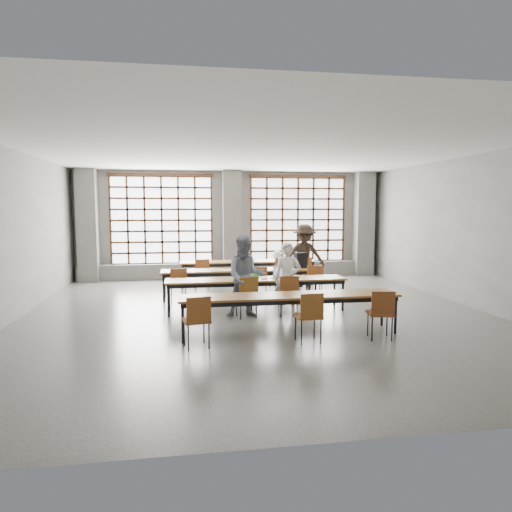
{
  "coord_description": "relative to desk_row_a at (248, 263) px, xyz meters",
  "views": [
    {
      "loc": [
        -1.55,
        -9.58,
        2.29
      ],
      "look_at": [
        0.03,
        0.4,
        1.23
      ],
      "focal_mm": 32.0,
      "sensor_mm": 36.0,
      "label": 1
    }
  ],
  "objects": [
    {
      "name": "wall_front",
      "position": [
        -0.31,
        -9.27,
        1.09
      ],
      "size": [
        10.0,
        0.0,
        10.0
      ],
      "primitive_type": "plane",
      "rotation": [
        -1.57,
        0.0,
        0.0
      ],
      "color": "#5D5D5B",
      "rests_on": "floor"
    },
    {
      "name": "chair_mid_left",
      "position": [
        -2.03,
        -2.48,
        -0.13
      ],
      "size": [
        0.52,
        0.52,
        0.88
      ],
      "color": "maroon",
      "rests_on": "floor"
    },
    {
      "name": "red_pouch",
      "position": [
        -1.69,
        -5.94,
        -0.16
      ],
      "size": [
        0.21,
        0.13,
        0.06
      ],
      "primitive_type": "cube",
      "rotation": [
        0.0,
        0.0,
        0.26
      ],
      "color": "maroon",
      "rests_on": "chair_near_left"
    },
    {
      "name": "paper_sheet_b",
      "position": [
        -0.75,
        -1.9,
        0.07
      ],
      "size": [
        0.3,
        0.21,
        0.0
      ],
      "primitive_type": "cube",
      "rotation": [
        0.0,
        0.0,
        -0.0
      ],
      "color": "white",
      "rests_on": "desk_row_b"
    },
    {
      "name": "laptop_back",
      "position": [
        1.33,
        0.11,
        0.13
      ],
      "size": [
        0.45,
        0.42,
        0.26
      ],
      "color": "#AFAEB3",
      "rests_on": "desk_row_a"
    },
    {
      "name": "mouse",
      "position": [
        0.66,
        -3.46,
        0.08
      ],
      "size": [
        0.11,
        0.08,
        0.04
      ],
      "primitive_type": "ellipsoid",
      "rotation": [
        0.0,
        0.0,
        -0.14
      ],
      "color": "silver",
      "rests_on": "desk_row_c"
    },
    {
      "name": "chair_back_right",
      "position": [
        1.58,
        -0.63,
        -0.13
      ],
      "size": [
        0.51,
        0.51,
        0.88
      ],
      "color": "brown",
      "rests_on": "floor"
    },
    {
      "name": "phone",
      "position": [
        -0.11,
        -3.54,
        0.07
      ],
      "size": [
        0.14,
        0.1,
        0.01
      ],
      "primitive_type": "cube",
      "rotation": [
        0.0,
        0.0,
        0.33
      ],
      "color": "black",
      "rests_on": "desk_row_c"
    },
    {
      "name": "backpack",
      "position": [
        1.15,
        -1.8,
        0.27
      ],
      "size": [
        0.36,
        0.28,
        0.4
      ],
      "primitive_type": "cube",
      "rotation": [
        0.0,
        0.0,
        0.27
      ],
      "color": "black",
      "rests_on": "desk_row_b"
    },
    {
      "name": "desk_row_c",
      "position": [
        -0.29,
        -3.44,
        0.0
      ],
      "size": [
        4.0,
        0.7,
        0.73
      ],
      "color": "brown",
      "rests_on": "floor"
    },
    {
      "name": "chair_front_right",
      "position": [
        0.3,
        -4.07,
        -0.13
      ],
      "size": [
        0.45,
        0.45,
        0.88
      ],
      "color": "brown",
      "rests_on": "floor"
    },
    {
      "name": "laptop_front",
      "position": [
        0.28,
        -3.33,
        0.13
      ],
      "size": [
        0.45,
        0.41,
        0.26
      ],
      "color": "#AEADB2",
      "rests_on": "desk_row_c"
    },
    {
      "name": "chair_near_right",
      "position": [
        1.5,
        -6.02,
        -0.13
      ],
      "size": [
        0.49,
        0.49,
        0.88
      ],
      "color": "maroon",
      "rests_on": "floor"
    },
    {
      "name": "column_mid",
      "position": [
        -0.31,
        1.45,
        1.09
      ],
      "size": [
        0.6,
        0.55,
        3.5
      ],
      "primitive_type": "cube",
      "color": "#51514F",
      "rests_on": "floor"
    },
    {
      "name": "chair_near_mid",
      "position": [
        0.22,
        -6.02,
        -0.13
      ],
      "size": [
        0.44,
        0.44,
        0.88
      ],
      "color": "brown",
      "rests_on": "floor"
    },
    {
      "name": "floor",
      "position": [
        -0.31,
        -3.77,
        -0.66
      ],
      "size": [
        11.0,
        11.0,
        0.0
      ],
      "primitive_type": "plane",
      "color": "#4E4E4B",
      "rests_on": "ground"
    },
    {
      "name": "wall_left",
      "position": [
        -5.31,
        -3.77,
        1.09
      ],
      "size": [
        0.0,
        11.0,
        11.0
      ],
      "primitive_type": "plane",
      "rotation": [
        1.57,
        0.0,
        1.57
      ],
      "color": "#5D5D5B",
      "rests_on": "floor"
    },
    {
      "name": "desk_row_b",
      "position": [
        -0.45,
        -1.85,
        0.0
      ],
      "size": [
        4.0,
        0.7,
        0.73
      ],
      "color": "brown",
      "rests_on": "floor"
    },
    {
      "name": "plastic_bag",
      "position": [
        0.9,
        0.05,
        0.21
      ],
      "size": [
        0.32,
        0.29,
        0.29
      ],
      "primitive_type": "ellipsoid",
      "rotation": [
        0.0,
        0.0,
        0.39
      ],
      "color": "silver",
      "rests_on": "desk_row_a"
    },
    {
      "name": "column_right",
      "position": [
        4.19,
        1.45,
        1.09
      ],
      "size": [
        0.6,
        0.55,
        3.5
      ],
      "primitive_type": "cube",
      "color": "#51514F",
      "rests_on": "floor"
    },
    {
      "name": "chair_back_left",
      "position": [
        -1.39,
        -0.63,
        -0.13
      ],
      "size": [
        0.46,
        0.47,
        0.88
      ],
      "color": "brown",
      "rests_on": "floor"
    },
    {
      "name": "chair_mid_right",
      "position": [
        1.33,
        -2.48,
        -0.13
      ],
      "size": [
        0.48,
        0.48,
        0.88
      ],
      "color": "brown",
      "rests_on": "floor"
    },
    {
      "name": "student_back",
      "position": [
        1.6,
        -0.5,
        0.25
      ],
      "size": [
        1.25,
        0.81,
        1.82
      ],
      "primitive_type": "imported",
      "rotation": [
        0.0,
        0.0,
        -0.12
      ],
      "color": "black",
      "rests_on": "floor"
    },
    {
      "name": "desk_row_d",
      "position": [
        0.01,
        -5.39,
        0.0
      ],
      "size": [
        4.0,
        0.7,
        0.73
      ],
      "color": "brown",
      "rests_on": "floor"
    },
    {
      "name": "green_box",
      "position": [
        -0.34,
        -3.36,
        0.11
      ],
      "size": [
        0.25,
        0.1,
        0.09
      ],
      "primitive_type": "cube",
      "rotation": [
        0.0,
        0.0,
        0.03
      ],
      "color": "#338B2D",
      "rests_on": "desk_row_c"
    },
    {
      "name": "paper_sheet_c",
      "position": [
        -0.35,
        -1.85,
        0.07
      ],
      "size": [
        0.33,
        0.27,
        0.0
      ],
      "primitive_type": "cube",
      "rotation": [
        0.0,
        0.0,
        0.21
      ],
      "color": "white",
      "rests_on": "desk_row_b"
    },
    {
      "name": "sill_ledge",
      "position": [
        -0.31,
        1.53,
        -0.41
      ],
      "size": [
        9.8,
        0.35,
        0.5
      ],
      "primitive_type": "cube",
      "color": "#51514F",
      "rests_on": "floor"
    },
    {
      "name": "chair_mid_centre",
      "position": [
        -0.07,
        -2.48,
        -0.13
      ],
      "size": [
        0.49,
        0.49,
        0.88
      ],
      "color": "brown",
      "rests_on": "floor"
    },
    {
      "name": "wall_back",
      "position": [
        -0.31,
        1.73,
        1.09
      ],
      "size": [
        10.0,
        0.0,
        10.0
      ],
      "primitive_type": "plane",
      "rotation": [
        1.57,
        0.0,
        0.0
      ],
      "color": "#5D5D5B",
      "rests_on": "floor"
    },
    {
      "name": "chair_near_left",
      "position": [
        -1.67,
        -6.02,
        -0.13
      ],
      "size": [
        0.5,
        0.5,
        0.88
      ],
      "color": "brown",
      "rests_on": "floor"
    },
    {
      "name": "wall_right",
      "position": [
        4.69,
        -3.77,
        1.09
      ],
      "size": [
        0.0,
        11.0,
        11.0
      ],
      "primitive_type": "plane",
      "rotation": [
        1.57,
        0.0,
        -1.57
      ],
      "color": "#5D5D5B",
      "rests_on": "floor"
    },
    {
      "name": "window_right",
      "position": [
        1.94,
        1.65,
        1.24
      ],
      "size": [
        3.32,
        0.12,
        3.0
      ],
      "color": "white",
      "rests_on": "wall_back"
    },
    {
      "name": "student_male",
      "position": [
        0.31,
        -3.94,
        0.12
      ],
      "size": [
        0.66,
        0.54,
        1.57
      ],
      "primitive_type": "imported",
      "rotation": [
        0.0,
        0.0,
        -0.32
      ],
      "color": "silver",
      "rests_on": "floor"
    },
    {
      "name": "ceiling",
      "position": [
        -0.31,
        -3.77,
        2.84
      ],
      "size": [
        11.0,
        11.0,
        0.0
      ],
      "primitive_type": "plane",
      "rotation": [
        3.14,
        0.0,
        0.0
      ],
      "color": "silver",
      "rests_on": "floor"
    },
    {
      "name": "paper_sheet_a",
      "position": [
        -1.05,
        -1.8,
        0.07
      ],
      "size": [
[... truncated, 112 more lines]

